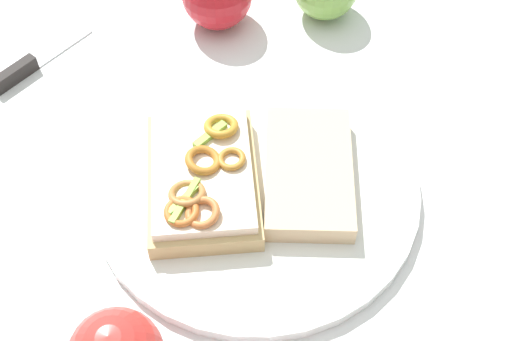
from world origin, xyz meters
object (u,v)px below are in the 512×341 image
Objects in this scene: sandwich at (203,177)px; knife at (26,68)px; plate at (256,187)px; bread_slice_side at (309,172)px.

sandwich is 0.27m from knife.
plate is at bearing -82.12° from knife.
knife reaches higher than plate.
sandwich reaches higher than knife.
knife is (0.23, -0.14, -0.02)m from sandwich.
knife is at bearing 64.29° from bread_slice_side.
plate is 0.05m from bread_slice_side.
bread_slice_side reaches higher than knife.
knife is (0.32, -0.12, -0.02)m from bread_slice_side.
bread_slice_side is at bearing -89.44° from sandwich.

